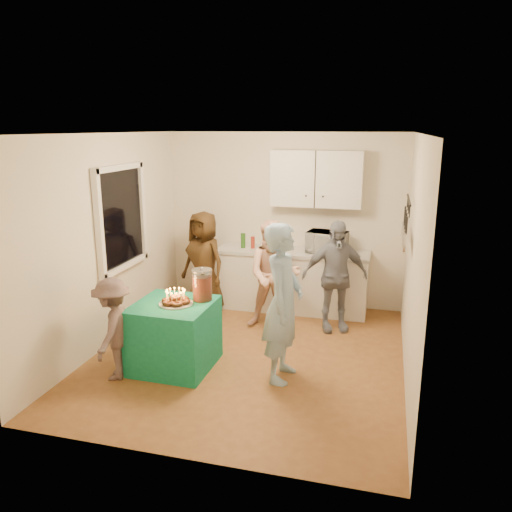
% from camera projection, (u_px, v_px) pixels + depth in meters
% --- Properties ---
extents(floor, '(4.00, 4.00, 0.00)m').
position_uv_depth(floor, '(249.00, 355.00, 6.00)').
color(floor, brown).
rests_on(floor, ground).
extents(ceiling, '(4.00, 4.00, 0.00)m').
position_uv_depth(ceiling, '(248.00, 133.00, 5.35)').
color(ceiling, white).
rests_on(ceiling, floor).
extents(back_wall, '(3.60, 3.60, 0.00)m').
position_uv_depth(back_wall, '(284.00, 220.00, 7.55)').
color(back_wall, silver).
rests_on(back_wall, floor).
extents(left_wall, '(4.00, 4.00, 0.00)m').
position_uv_depth(left_wall, '(107.00, 242.00, 6.12)').
color(left_wall, silver).
rests_on(left_wall, floor).
extents(right_wall, '(4.00, 4.00, 0.00)m').
position_uv_depth(right_wall, '(413.00, 261.00, 5.23)').
color(right_wall, silver).
rests_on(right_wall, floor).
extents(window_night, '(0.04, 1.00, 1.20)m').
position_uv_depth(window_night, '(120.00, 218.00, 6.33)').
color(window_night, black).
rests_on(window_night, left_wall).
extents(counter, '(2.20, 0.58, 0.86)m').
position_uv_depth(counter, '(292.00, 282.00, 7.44)').
color(counter, white).
rests_on(counter, floor).
extents(countertop, '(2.24, 0.62, 0.05)m').
position_uv_depth(countertop, '(293.00, 252.00, 7.32)').
color(countertop, beige).
rests_on(countertop, counter).
extents(upper_cabinet, '(1.30, 0.30, 0.80)m').
position_uv_depth(upper_cabinet, '(317.00, 179.00, 7.12)').
color(upper_cabinet, white).
rests_on(upper_cabinet, back_wall).
extents(pot_rack, '(0.12, 1.00, 0.60)m').
position_uv_depth(pot_rack, '(406.00, 221.00, 5.83)').
color(pot_rack, black).
rests_on(pot_rack, right_wall).
extents(microwave, '(0.61, 0.47, 0.31)m').
position_uv_depth(microwave, '(327.00, 242.00, 7.16)').
color(microwave, white).
rests_on(microwave, countertop).
extents(party_table, '(0.87, 0.87, 0.76)m').
position_uv_depth(party_table, '(174.00, 335.00, 5.65)').
color(party_table, '#127A54').
rests_on(party_table, floor).
extents(donut_cake, '(0.38, 0.38, 0.18)m').
position_uv_depth(donut_cake, '(176.00, 297.00, 5.51)').
color(donut_cake, '#381C0C').
rests_on(donut_cake, party_table).
extents(punch_jar, '(0.22, 0.22, 0.34)m').
position_uv_depth(punch_jar, '(202.00, 286.00, 5.63)').
color(punch_jar, '#AF2B0E').
rests_on(punch_jar, party_table).
extents(man_birthday, '(0.44, 0.65, 1.72)m').
position_uv_depth(man_birthday, '(283.00, 303.00, 5.27)').
color(man_birthday, '#96BBDB').
rests_on(man_birthday, floor).
extents(woman_back_left, '(0.86, 0.72, 1.50)m').
position_uv_depth(woman_back_left, '(204.00, 262.00, 7.29)').
color(woman_back_left, brown).
rests_on(woman_back_left, floor).
extents(woman_back_center, '(0.81, 0.68, 1.49)m').
position_uv_depth(woman_back_center, '(274.00, 275.00, 6.68)').
color(woman_back_center, tan).
rests_on(woman_back_center, floor).
extents(woman_back_right, '(0.95, 0.64, 1.50)m').
position_uv_depth(woman_back_right, '(335.00, 276.00, 6.60)').
color(woman_back_right, black).
rests_on(woman_back_right, floor).
extents(child_near_left, '(0.54, 0.79, 1.13)m').
position_uv_depth(child_near_left, '(113.00, 329.00, 5.36)').
color(child_near_left, '#524243').
rests_on(child_near_left, floor).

